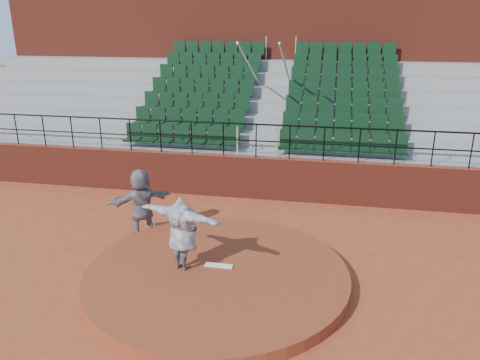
% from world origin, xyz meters
% --- Properties ---
extents(ground, '(90.00, 90.00, 0.00)m').
position_xyz_m(ground, '(0.00, 0.00, 0.00)').
color(ground, '#A14424').
rests_on(ground, ground).
extents(pitchers_mound, '(5.50, 5.50, 0.25)m').
position_xyz_m(pitchers_mound, '(0.00, 0.00, 0.12)').
color(pitchers_mound, brown).
rests_on(pitchers_mound, ground).
extents(pitching_rubber, '(0.60, 0.15, 0.03)m').
position_xyz_m(pitching_rubber, '(0.00, 0.15, 0.27)').
color(pitching_rubber, white).
rests_on(pitching_rubber, pitchers_mound).
extents(boundary_wall, '(24.00, 0.30, 1.30)m').
position_xyz_m(boundary_wall, '(0.00, 5.00, 0.65)').
color(boundary_wall, maroon).
rests_on(boundary_wall, ground).
extents(wall_railing, '(24.04, 0.05, 1.03)m').
position_xyz_m(wall_railing, '(0.00, 5.00, 2.03)').
color(wall_railing, black).
rests_on(wall_railing, boundary_wall).
extents(seating_deck, '(24.00, 5.97, 4.63)m').
position_xyz_m(seating_deck, '(0.00, 8.64, 1.45)').
color(seating_deck, gray).
rests_on(seating_deck, ground).
extents(press_box_facade, '(24.00, 3.00, 7.10)m').
position_xyz_m(press_box_facade, '(0.00, 12.60, 3.55)').
color(press_box_facade, maroon).
rests_on(press_box_facade, ground).
extents(pitcher, '(2.04, 1.15, 1.60)m').
position_xyz_m(pitcher, '(-0.71, -0.05, 1.05)').
color(pitcher, black).
rests_on(pitcher, pitchers_mound).
extents(fielder, '(1.60, 1.43, 1.76)m').
position_xyz_m(fielder, '(-2.37, 1.78, 0.88)').
color(fielder, black).
rests_on(fielder, ground).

